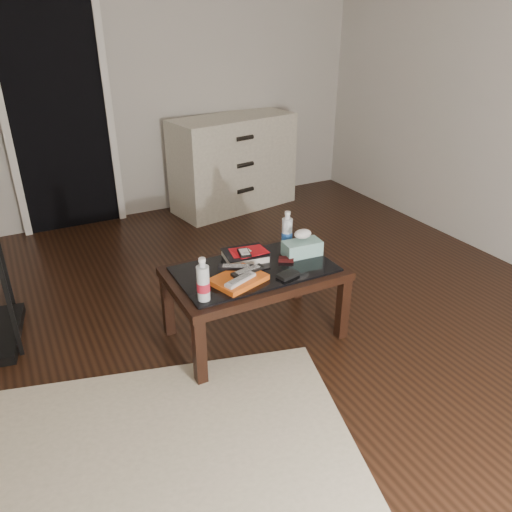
{
  "coord_description": "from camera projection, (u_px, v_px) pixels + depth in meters",
  "views": [
    {
      "loc": [
        -0.91,
        -2.11,
        1.81
      ],
      "look_at": [
        0.27,
        0.13,
        0.55
      ],
      "focal_mm": 35.0,
      "sensor_mm": 36.0,
      "label": 1
    }
  ],
  "objects": [
    {
      "name": "coffee_table",
      "position": [
        255.0,
        278.0,
        2.92
      ],
      "size": [
        1.0,
        0.6,
        0.46
      ],
      "color": "black",
      "rests_on": "ground"
    },
    {
      "name": "remote_black_front",
      "position": [
        248.0,
        271.0,
        2.77
      ],
      "size": [
        0.21,
        0.08,
        0.02
      ],
      "primitive_type": "cube",
      "rotation": [
        0.0,
        0.0,
        0.17
      ],
      "color": "black",
      "rests_on": "magazines"
    },
    {
      "name": "tissue_box",
      "position": [
        302.0,
        248.0,
        3.03
      ],
      "size": [
        0.24,
        0.14,
        0.09
      ],
      "primitive_type": "cube",
      "rotation": [
        0.0,
        0.0,
        -0.08
      ],
      "color": "teal",
      "rests_on": "coffee_table"
    },
    {
      "name": "flip_phone",
      "position": [
        286.0,
        259.0,
        2.97
      ],
      "size": [
        0.1,
        0.09,
        0.02
      ],
      "primitive_type": "cube",
      "rotation": [
        0.0,
        0.0,
        -0.57
      ],
      "color": "black",
      "rests_on": "coffee_table"
    },
    {
      "name": "dresser",
      "position": [
        233.0,
        163.0,
        4.89
      ],
      "size": [
        1.27,
        0.7,
        0.9
      ],
      "rotation": [
        0.0,
        0.0,
        0.18
      ],
      "color": "beige",
      "rests_on": "ground"
    },
    {
      "name": "textbook",
      "position": [
        245.0,
        255.0,
        2.99
      ],
      "size": [
        0.27,
        0.23,
        0.05
      ],
      "primitive_type": "cube",
      "rotation": [
        0.0,
        0.0,
        -0.13
      ],
      "color": "black",
      "rests_on": "coffee_table"
    },
    {
      "name": "doorway",
      "position": [
        58.0,
        113.0,
        4.2
      ],
      "size": [
        0.9,
        0.08,
        2.07
      ],
      "color": "black",
      "rests_on": "ground"
    },
    {
      "name": "room_shell",
      "position": [
        216.0,
        58.0,
        2.14
      ],
      "size": [
        5.0,
        5.0,
        5.0
      ],
      "color": "#B8B4AA",
      "rests_on": "ground"
    },
    {
      "name": "ipod",
      "position": [
        244.0,
        253.0,
        2.93
      ],
      "size": [
        0.09,
        0.12,
        0.02
      ],
      "primitive_type": "cube",
      "rotation": [
        0.0,
        0.0,
        -0.22
      ],
      "color": "black",
      "rests_on": "dvd_mailers"
    },
    {
      "name": "rug",
      "position": [
        134.0,
        486.0,
        2.1
      ],
      "size": [
        2.31,
        1.96,
        0.01
      ],
      "primitive_type": "cube",
      "rotation": [
        0.0,
        0.0,
        -0.26
      ],
      "color": "beige",
      "rests_on": "ground"
    },
    {
      "name": "wallet",
      "position": [
        288.0,
        275.0,
        2.79
      ],
      "size": [
        0.13,
        0.1,
        0.02
      ],
      "primitive_type": "cube",
      "rotation": [
        0.0,
        0.0,
        0.23
      ],
      "color": "black",
      "rests_on": "coffee_table"
    },
    {
      "name": "remote_silver",
      "position": [
        240.0,
        280.0,
        2.68
      ],
      "size": [
        0.2,
        0.12,
        0.02
      ],
      "primitive_type": "cube",
      "rotation": [
        0.0,
        0.0,
        0.38
      ],
      "color": "#BBBBC0",
      "rests_on": "magazines"
    },
    {
      "name": "dvd_mailers",
      "position": [
        246.0,
        251.0,
        2.98
      ],
      "size": [
        0.21,
        0.16,
        0.01
      ],
      "primitive_type": "cube",
      "rotation": [
        0.0,
        0.0,
        -0.16
      ],
      "color": "#B80C13",
      "rests_on": "textbook"
    },
    {
      "name": "water_bottle_right",
      "position": [
        287.0,
        229.0,
        3.09
      ],
      "size": [
        0.07,
        0.07,
        0.24
      ],
      "primitive_type": "cylinder",
      "rotation": [
        0.0,
        0.0,
        0.1
      ],
      "color": "silver",
      "rests_on": "coffee_table"
    },
    {
      "name": "magazines",
      "position": [
        239.0,
        279.0,
        2.74
      ],
      "size": [
        0.33,
        0.29,
        0.03
      ],
      "primitive_type": "cube",
      "rotation": [
        0.0,
        0.0,
        0.32
      ],
      "color": "#DF5815",
      "rests_on": "coffee_table"
    },
    {
      "name": "water_bottle_left",
      "position": [
        203.0,
        279.0,
        2.53
      ],
      "size": [
        0.07,
        0.07,
        0.24
      ],
      "primitive_type": "cylinder",
      "rotation": [
        0.0,
        0.0,
        -0.05
      ],
      "color": "silver",
      "rests_on": "coffee_table"
    },
    {
      "name": "remote_black_back",
      "position": [
        236.0,
        267.0,
        2.81
      ],
      "size": [
        0.2,
        0.14,
        0.02
      ],
      "primitive_type": "cube",
      "rotation": [
        0.0,
        0.0,
        -0.52
      ],
      "color": "black",
      "rests_on": "magazines"
    },
    {
      "name": "ground",
      "position": [
        226.0,
        360.0,
        2.86
      ],
      "size": [
        5.0,
        5.0,
        0.0
      ],
      "primitive_type": "plane",
      "color": "black",
      "rests_on": "ground"
    }
  ]
}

